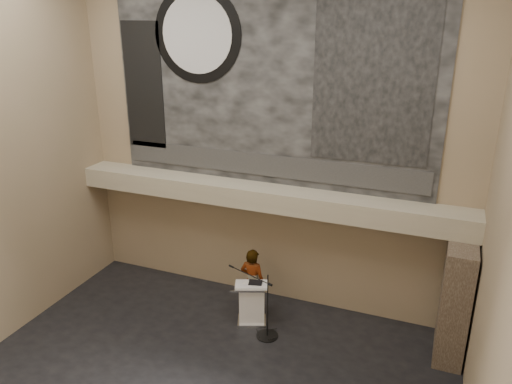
% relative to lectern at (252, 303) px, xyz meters
% --- Properties ---
extents(wall_back, '(10.00, 0.02, 8.50)m').
position_rel_lectern_xyz_m(wall_back, '(-0.14, 1.42, 3.70)').
color(wall_back, '#8D7959').
rests_on(wall_back, floor).
extents(wall_right, '(0.02, 8.00, 8.50)m').
position_rel_lectern_xyz_m(wall_right, '(4.86, -2.58, 3.70)').
color(wall_right, '#8D7959').
rests_on(wall_right, floor).
extents(soffit, '(10.00, 0.80, 0.50)m').
position_rel_lectern_xyz_m(soffit, '(-0.14, 1.02, 2.40)').
color(soffit, tan).
rests_on(soffit, wall_back).
extents(sprinkler_left, '(0.04, 0.04, 0.06)m').
position_rel_lectern_xyz_m(sprinkler_left, '(-1.74, 0.97, 2.12)').
color(sprinkler_left, '#B2893D').
rests_on(sprinkler_left, soffit).
extents(sprinkler_right, '(0.04, 0.04, 0.06)m').
position_rel_lectern_xyz_m(sprinkler_right, '(1.76, 0.97, 2.12)').
color(sprinkler_right, '#B2893D').
rests_on(sprinkler_right, soffit).
extents(banner, '(8.00, 0.05, 5.00)m').
position_rel_lectern_xyz_m(banner, '(-0.14, 1.39, 5.15)').
color(banner, black).
rests_on(banner, wall_back).
extents(banner_text_strip, '(7.76, 0.02, 0.55)m').
position_rel_lectern_xyz_m(banner_text_strip, '(-0.14, 1.35, 3.10)').
color(banner_text_strip, '#2C2C2C').
rests_on(banner_text_strip, banner).
extents(banner_clock_rim, '(2.30, 0.02, 2.30)m').
position_rel_lectern_xyz_m(banner_clock_rim, '(-1.94, 1.35, 6.15)').
color(banner_clock_rim, black).
rests_on(banner_clock_rim, banner).
extents(banner_clock_face, '(1.84, 0.02, 1.84)m').
position_rel_lectern_xyz_m(banner_clock_face, '(-1.94, 1.33, 6.15)').
color(banner_clock_face, silver).
rests_on(banner_clock_face, banner).
extents(banner_building_print, '(2.60, 0.02, 3.60)m').
position_rel_lectern_xyz_m(banner_building_print, '(2.26, 1.35, 5.25)').
color(banner_building_print, black).
rests_on(banner_building_print, banner).
extents(banner_brick_print, '(1.10, 0.02, 3.20)m').
position_rel_lectern_xyz_m(banner_brick_print, '(-3.54, 1.35, 4.85)').
color(banner_brick_print, black).
rests_on(banner_brick_print, banner).
extents(stone_pier, '(0.60, 1.40, 2.70)m').
position_rel_lectern_xyz_m(stone_pier, '(4.51, 0.57, 0.80)').
color(stone_pier, '#403227').
rests_on(stone_pier, floor).
extents(lectern, '(0.92, 0.79, 1.14)m').
position_rel_lectern_xyz_m(lectern, '(0.00, 0.00, 0.00)').
color(lectern, silver).
rests_on(lectern, floor).
extents(binder, '(0.37, 0.32, 0.04)m').
position_rel_lectern_xyz_m(binder, '(0.08, 0.03, 0.56)').
color(binder, black).
rests_on(binder, lectern).
extents(papers, '(0.27, 0.34, 0.00)m').
position_rel_lectern_xyz_m(papers, '(-0.08, -0.06, 0.55)').
color(papers, white).
rests_on(papers, lectern).
extents(speaker_person, '(0.68, 0.47, 1.78)m').
position_rel_lectern_xyz_m(speaker_person, '(-0.14, 0.40, 0.34)').
color(speaker_person, white).
rests_on(speaker_person, floor).
extents(mic_stand, '(1.42, 0.71, 1.64)m').
position_rel_lectern_xyz_m(mic_stand, '(0.50, -0.36, -0.31)').
color(mic_stand, black).
rests_on(mic_stand, floor).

